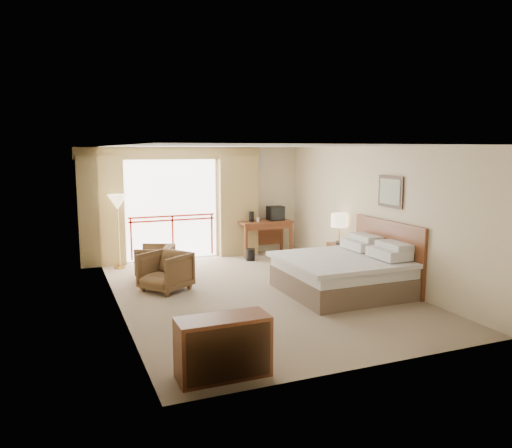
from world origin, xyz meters
name	(u,v)px	position (x,y,z in m)	size (l,w,h in m)	color
floor	(257,292)	(0.00, 0.00, 0.00)	(7.00, 7.00, 0.00)	#806D56
ceiling	(257,146)	(0.00, 0.00, 2.70)	(7.00, 7.00, 0.00)	white
wall_back	(204,202)	(0.00, 3.50, 1.35)	(5.00, 5.00, 0.00)	beige
wall_front	(370,259)	(0.00, -3.50, 1.35)	(5.00, 5.00, 0.00)	beige
wall_left	(116,229)	(-2.50, 0.00, 1.35)	(7.00, 7.00, 0.00)	beige
wall_right	(372,214)	(2.50, 0.00, 1.35)	(7.00, 7.00, 0.00)	beige
balcony_door	(172,210)	(-0.80, 3.48, 1.20)	(2.40, 2.40, 0.00)	white
balcony_railing	(172,226)	(-0.80, 3.46, 0.81)	(2.09, 0.03, 1.02)	#B5250F
curtain_left	(101,212)	(-2.45, 3.35, 1.25)	(1.00, 0.26, 2.50)	#9A7F4C
curtain_right	(238,205)	(0.85, 3.35, 1.25)	(1.00, 0.26, 2.50)	#9A7F4C
valance	(171,153)	(-0.80, 3.38, 2.55)	(4.40, 0.22, 0.28)	#9A7F4C
hvac_vent	(253,161)	(1.30, 3.47, 2.35)	(0.50, 0.04, 0.50)	silver
bed	(344,273)	(1.50, -0.60, 0.38)	(2.13, 2.06, 0.97)	brown
headboard	(388,254)	(2.46, -0.60, 0.65)	(0.06, 2.10, 1.30)	#5A2713
framed_art	(391,192)	(2.47, -0.60, 1.85)	(0.04, 0.72, 0.60)	black
nightstand	(340,257)	(2.34, 0.92, 0.30)	(0.42, 0.50, 0.60)	#5A2713
table_lamp	(339,221)	(2.34, 0.97, 1.09)	(0.36, 0.36, 0.64)	tan
phone	(342,243)	(2.29, 0.77, 0.64)	(0.19, 0.15, 0.08)	black
desk	(264,228)	(1.46, 3.14, 0.67)	(1.32, 0.64, 0.86)	#5A2713
tv	(276,213)	(1.76, 3.08, 1.04)	(0.39, 0.31, 0.36)	black
coffee_maker	(252,217)	(1.11, 3.09, 0.99)	(0.12, 0.12, 0.26)	black
cup	(258,219)	(1.26, 3.04, 0.91)	(0.07, 0.07, 0.10)	white
wastebasket	(250,255)	(0.88, 2.57, 0.14)	(0.22, 0.22, 0.28)	black
armchair_far	(156,276)	(-1.53, 1.91, 0.00)	(0.71, 0.73, 0.66)	#4A331F
armchair_near	(166,290)	(-1.55, 0.77, 0.00)	(0.79, 0.81, 0.74)	#4A331F
side_table	(146,263)	(-1.76, 1.65, 0.35)	(0.47, 0.47, 0.51)	black
book	(146,255)	(-1.76, 1.65, 0.52)	(0.17, 0.23, 0.02)	white
floor_lamp	(117,205)	(-2.13, 2.96, 1.43)	(0.42, 0.42, 1.66)	tan
dresser	(223,347)	(-1.69, -3.08, 0.36)	(1.08, 0.46, 0.72)	#5A2713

